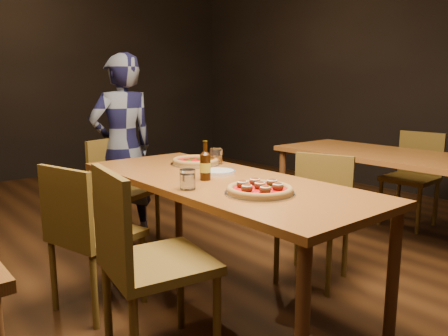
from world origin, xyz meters
TOP-DOWN VIEW (x-y plane):
  - ground at (0.00, 0.00)m, footprint 9.00×9.00m
  - table_main at (0.00, 0.00)m, footprint 0.80×2.00m
  - table_right at (1.70, -0.20)m, footprint 0.80×2.00m
  - chair_main_nw at (-0.60, -0.30)m, footprint 0.52×0.52m
  - chair_main_sw at (-0.61, 0.37)m, footprint 0.52×0.52m
  - chair_main_e at (0.63, -0.21)m, footprint 0.52×0.52m
  - chair_end at (0.02, 1.23)m, footprint 0.54×0.54m
  - chair_nbr_right at (2.26, -0.02)m, footprint 0.44×0.44m
  - pizza_meatball at (-0.08, -0.43)m, footprint 0.36×0.36m
  - pizza_margherita at (0.18, 0.47)m, footprint 0.35×0.35m
  - plate_stack at (0.09, 0.12)m, footprint 0.21×0.21m
  - beer_bottle at (-0.09, 0.02)m, footprint 0.06×0.06m
  - water_glass at (-0.30, -0.11)m, footprint 0.08×0.08m
  - amber_glass at (0.30, 0.40)m, footprint 0.09×0.09m
  - diner at (0.09, 1.40)m, footprint 0.57×0.38m

SIDE VIEW (x-z plane):
  - ground at x=0.00m, z-range 0.00..0.00m
  - chair_main_e at x=0.63m, z-range 0.00..0.87m
  - chair_end at x=0.02m, z-range 0.00..0.90m
  - chair_main_sw at x=-0.61m, z-range 0.00..0.90m
  - chair_nbr_right at x=2.26m, z-range 0.00..0.90m
  - chair_main_nw at x=-0.60m, z-range 0.00..0.98m
  - table_main at x=0.00m, z-range 0.30..1.05m
  - table_right at x=1.70m, z-range 0.30..1.05m
  - plate_stack at x=0.09m, z-range 0.75..0.77m
  - pizza_margherita at x=0.18m, z-range 0.75..0.80m
  - pizza_meatball at x=-0.08m, z-range 0.74..0.81m
  - diner at x=0.09m, z-range 0.00..1.55m
  - water_glass at x=-0.30m, z-range 0.75..0.86m
  - amber_glass at x=0.30m, z-range 0.75..0.86m
  - beer_bottle at x=-0.09m, z-range 0.72..0.94m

